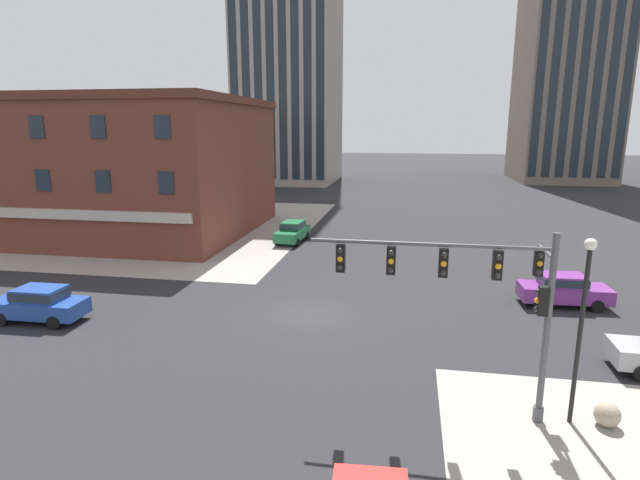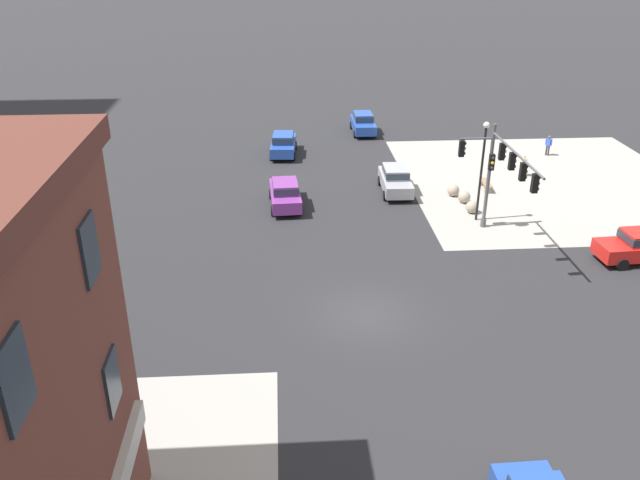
# 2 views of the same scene
# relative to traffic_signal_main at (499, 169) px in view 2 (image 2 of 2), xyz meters

# --- Properties ---
(ground_plane) EXTENTS (320.00, 320.00, 0.00)m
(ground_plane) POSITION_rel_traffic_signal_main_xyz_m (-7.12, 7.84, -4.22)
(ground_plane) COLOR #262628
(sidewalk_corner_slab) EXTENTS (20.00, 19.00, 0.02)m
(sidewalk_corner_slab) POSITION_rel_traffic_signal_main_xyz_m (8.88, -6.66, -4.22)
(sidewalk_corner_slab) COLOR gray
(sidewalk_corner_slab) RESTS_ON ground
(traffic_signal_main) EXTENTS (7.45, 2.09, 6.09)m
(traffic_signal_main) POSITION_rel_traffic_signal_main_xyz_m (0.00, 0.00, 0.00)
(traffic_signal_main) COLOR #4C4C51
(traffic_signal_main) RESTS_ON ground
(bollard_sphere_curb_a) EXTENTS (0.77, 0.77, 0.77)m
(bollard_sphere_curb_a) POSITION_rel_traffic_signal_main_xyz_m (3.93, -0.07, -3.83)
(bollard_sphere_curb_a) COLOR gray
(bollard_sphere_curb_a) RESTS_ON ground
(bollard_sphere_curb_b) EXTENTS (0.77, 0.77, 0.77)m
(bollard_sphere_curb_b) POSITION_rel_traffic_signal_main_xyz_m (5.57, -0.03, -3.83)
(bollard_sphere_curb_b) COLOR gray
(bollard_sphere_curb_b) RESTS_ON ground
(bollard_sphere_curb_c) EXTENTS (0.77, 0.77, 0.77)m
(bollard_sphere_curb_c) POSITION_rel_traffic_signal_main_xyz_m (6.75, 0.37, -3.83)
(bollard_sphere_curb_c) COLOR gray
(bollard_sphere_curb_c) RESTS_ON ground
(bench_near_signal) EXTENTS (1.84, 0.64, 0.49)m
(bench_near_signal) POSITION_rel_traffic_signal_main_xyz_m (7.81, -2.11, -3.89)
(bench_near_signal) COLOR #8E6B4C
(bench_near_signal) RESTS_ON ground
(pedestrian_near_bench) EXTENTS (0.46, 0.37, 1.55)m
(pedestrian_near_bench) POSITION_rel_traffic_signal_main_xyz_m (14.57, -8.91, -3.34)
(pedestrian_near_bench) COLOR #333333
(pedestrian_near_bench) RESTS_ON ground
(pedestrian_at_curb) EXTENTS (0.51, 0.32, 1.54)m
(pedestrian_at_curb) POSITION_rel_traffic_signal_main_xyz_m (10.19, -5.43, -3.35)
(pedestrian_at_curb) COLOR black
(pedestrian_at_curb) RESTS_ON ground
(street_lamp_corner_near) EXTENTS (0.36, 0.36, 5.95)m
(street_lamp_corner_near) POSITION_rel_traffic_signal_main_xyz_m (2.88, -0.04, -0.53)
(street_lamp_corner_near) COLOR black
(street_lamp_corner_near) RESTS_ON ground
(car_main_northbound_far) EXTENTS (4.48, 2.05, 1.68)m
(car_main_northbound_far) POSITION_rel_traffic_signal_main_xyz_m (5.66, 11.24, -3.30)
(car_main_northbound_far) COLOR #7A3389
(car_main_northbound_far) RESTS_ON ground
(car_main_southbound_far) EXTENTS (4.45, 1.99, 1.68)m
(car_main_southbound_far) POSITION_rel_traffic_signal_main_xyz_m (7.70, 4.01, -3.30)
(car_main_southbound_far) COLOR #99999E
(car_main_southbound_far) RESTS_ON ground
(car_cross_eastbound) EXTENTS (4.52, 2.13, 1.68)m
(car_cross_eastbound) POSITION_rel_traffic_signal_main_xyz_m (16.01, 11.21, -3.30)
(car_cross_eastbound) COLOR #23479E
(car_cross_eastbound) RESTS_ON ground
(car_parked_curb) EXTENTS (4.40, 1.90, 1.68)m
(car_parked_curb) POSITION_rel_traffic_signal_main_xyz_m (21.56, 4.39, -3.30)
(car_parked_curb) COLOR #23479E
(car_parked_curb) RESTS_ON ground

